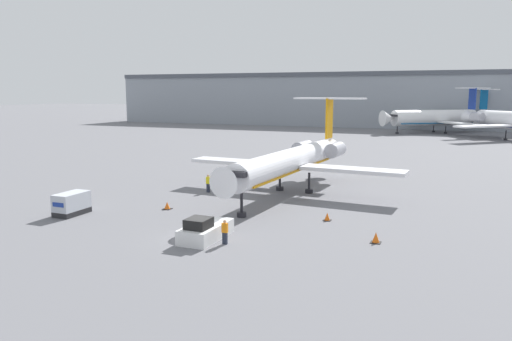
{
  "coord_description": "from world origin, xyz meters",
  "views": [
    {
      "loc": [
        16.71,
        -29.77,
        10.34
      ],
      "look_at": [
        0.0,
        10.58,
        3.38
      ],
      "focal_mm": 35.0,
      "sensor_mm": 36.0,
      "label": 1
    }
  ],
  "objects_px": {
    "airplane_parked_far_right": "(437,118)",
    "traffic_cone_left": "(167,206)",
    "pushback_tug": "(205,230)",
    "luggage_cart": "(72,204)",
    "worker_by_wing": "(208,183)",
    "traffic_cone_right": "(327,217)",
    "traffic_cone_mid": "(376,238)",
    "worker_near_tug": "(225,231)",
    "airplane_main": "(293,159)"
  },
  "relations": [
    {
      "from": "traffic_cone_right",
      "to": "airplane_parked_far_right",
      "type": "relative_size",
      "value": 0.02
    },
    {
      "from": "luggage_cart",
      "to": "airplane_parked_far_right",
      "type": "relative_size",
      "value": 0.1
    },
    {
      "from": "traffic_cone_left",
      "to": "airplane_parked_far_right",
      "type": "bearing_deg",
      "value": 79.45
    },
    {
      "from": "luggage_cart",
      "to": "worker_near_tug",
      "type": "distance_m",
      "value": 15.79
    },
    {
      "from": "luggage_cart",
      "to": "traffic_cone_mid",
      "type": "xyz_separation_m",
      "value": [
        25.07,
        1.77,
        -0.59
      ]
    },
    {
      "from": "traffic_cone_right",
      "to": "traffic_cone_mid",
      "type": "xyz_separation_m",
      "value": [
        4.6,
        -4.58,
        0.05
      ]
    },
    {
      "from": "traffic_cone_mid",
      "to": "airplane_main",
      "type": "bearing_deg",
      "value": 127.02
    },
    {
      "from": "airplane_main",
      "to": "traffic_cone_left",
      "type": "xyz_separation_m",
      "value": [
        -7.95,
        -11.25,
        -3.13
      ]
    },
    {
      "from": "worker_by_wing",
      "to": "traffic_cone_right",
      "type": "height_order",
      "value": "worker_by_wing"
    },
    {
      "from": "traffic_cone_left",
      "to": "airplane_main",
      "type": "bearing_deg",
      "value": 54.73
    },
    {
      "from": "pushback_tug",
      "to": "worker_by_wing",
      "type": "height_order",
      "value": "worker_by_wing"
    },
    {
      "from": "airplane_main",
      "to": "airplane_parked_far_right",
      "type": "distance_m",
      "value": 84.86
    },
    {
      "from": "pushback_tug",
      "to": "airplane_main",
      "type": "bearing_deg",
      "value": 88.34
    },
    {
      "from": "worker_near_tug",
      "to": "worker_by_wing",
      "type": "relative_size",
      "value": 0.92
    },
    {
      "from": "pushback_tug",
      "to": "traffic_cone_mid",
      "type": "height_order",
      "value": "pushback_tug"
    },
    {
      "from": "airplane_main",
      "to": "worker_by_wing",
      "type": "xyz_separation_m",
      "value": [
        -8.1,
        -3.22,
        -2.44
      ]
    },
    {
      "from": "airplane_parked_far_right",
      "to": "traffic_cone_left",
      "type": "bearing_deg",
      "value": -100.55
    },
    {
      "from": "luggage_cart",
      "to": "traffic_cone_right",
      "type": "distance_m",
      "value": 21.44
    },
    {
      "from": "airplane_main",
      "to": "traffic_cone_left",
      "type": "distance_m",
      "value": 14.13
    },
    {
      "from": "airplane_main",
      "to": "worker_near_tug",
      "type": "relative_size",
      "value": 15.79
    },
    {
      "from": "luggage_cart",
      "to": "worker_near_tug",
      "type": "height_order",
      "value": "luggage_cart"
    },
    {
      "from": "pushback_tug",
      "to": "luggage_cart",
      "type": "distance_m",
      "value": 13.93
    },
    {
      "from": "traffic_cone_right",
      "to": "traffic_cone_mid",
      "type": "distance_m",
      "value": 6.5
    },
    {
      "from": "airplane_parked_far_right",
      "to": "worker_by_wing",
      "type": "bearing_deg",
      "value": -101.58
    },
    {
      "from": "pushback_tug",
      "to": "luggage_cart",
      "type": "relative_size",
      "value": 1.56
    },
    {
      "from": "luggage_cart",
      "to": "airplane_parked_far_right",
      "type": "xyz_separation_m",
      "value": [
        24.15,
        100.31,
        2.86
      ]
    },
    {
      "from": "luggage_cart",
      "to": "worker_by_wing",
      "type": "xyz_separation_m",
      "value": [
        6.22,
        12.81,
        0.05
      ]
    },
    {
      "from": "pushback_tug",
      "to": "traffic_cone_left",
      "type": "bearing_deg",
      "value": 137.93
    },
    {
      "from": "luggage_cart",
      "to": "traffic_cone_right",
      "type": "relative_size",
      "value": 4.78
    },
    {
      "from": "worker_near_tug",
      "to": "traffic_cone_mid",
      "type": "height_order",
      "value": "worker_near_tug"
    },
    {
      "from": "airplane_main",
      "to": "traffic_cone_right",
      "type": "distance_m",
      "value": 11.88
    },
    {
      "from": "airplane_main",
      "to": "traffic_cone_right",
      "type": "height_order",
      "value": "airplane_main"
    },
    {
      "from": "worker_by_wing",
      "to": "traffic_cone_right",
      "type": "distance_m",
      "value": 15.66
    },
    {
      "from": "traffic_cone_left",
      "to": "traffic_cone_mid",
      "type": "bearing_deg",
      "value": -9.13
    },
    {
      "from": "pushback_tug",
      "to": "airplane_parked_far_right",
      "type": "distance_m",
      "value": 102.81
    },
    {
      "from": "worker_by_wing",
      "to": "traffic_cone_left",
      "type": "height_order",
      "value": "worker_by_wing"
    },
    {
      "from": "worker_near_tug",
      "to": "traffic_cone_left",
      "type": "xyz_separation_m",
      "value": [
        -9.23,
        7.26,
        -0.59
      ]
    },
    {
      "from": "airplane_main",
      "to": "luggage_cart",
      "type": "bearing_deg",
      "value": -131.77
    },
    {
      "from": "airplane_main",
      "to": "pushback_tug",
      "type": "distance_m",
      "value": 18.18
    },
    {
      "from": "worker_near_tug",
      "to": "traffic_cone_left",
      "type": "distance_m",
      "value": 11.76
    },
    {
      "from": "traffic_cone_left",
      "to": "traffic_cone_right",
      "type": "relative_size",
      "value": 1.12
    },
    {
      "from": "worker_near_tug",
      "to": "traffic_cone_left",
      "type": "bearing_deg",
      "value": 141.8
    },
    {
      "from": "worker_near_tug",
      "to": "worker_by_wing",
      "type": "xyz_separation_m",
      "value": [
        -9.38,
        15.29,
        0.09
      ]
    },
    {
      "from": "worker_near_tug",
      "to": "traffic_cone_right",
      "type": "bearing_deg",
      "value": 61.13
    },
    {
      "from": "airplane_main",
      "to": "traffic_cone_right",
      "type": "relative_size",
      "value": 42.37
    },
    {
      "from": "worker_near_tug",
      "to": "traffic_cone_left",
      "type": "height_order",
      "value": "worker_near_tug"
    },
    {
      "from": "worker_by_wing",
      "to": "traffic_cone_mid",
      "type": "distance_m",
      "value": 21.85
    },
    {
      "from": "luggage_cart",
      "to": "traffic_cone_left",
      "type": "relative_size",
      "value": 4.25
    },
    {
      "from": "worker_near_tug",
      "to": "traffic_cone_mid",
      "type": "relative_size",
      "value": 2.31
    },
    {
      "from": "worker_near_tug",
      "to": "traffic_cone_right",
      "type": "height_order",
      "value": "worker_near_tug"
    }
  ]
}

